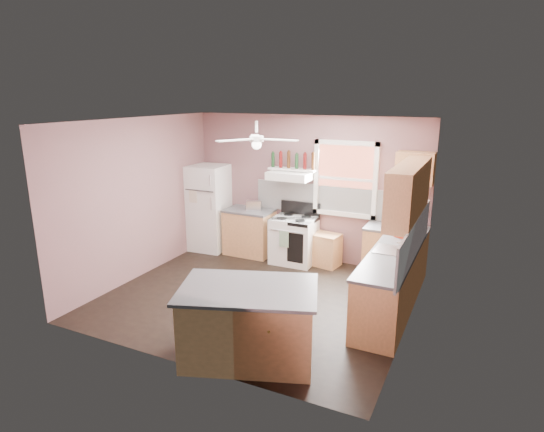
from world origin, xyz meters
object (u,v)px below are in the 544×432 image
at_px(refrigerator, 208,208).
at_px(cart, 324,250).
at_px(stove, 294,240).
at_px(island, 249,324).
at_px(toaster, 254,205).

distance_m(refrigerator, cart, 2.48).
bearing_deg(refrigerator, stove, -3.67).
distance_m(refrigerator, island, 4.12).
xyz_separation_m(stove, cart, (0.55, 0.11, -0.14)).
bearing_deg(toaster, cart, -21.29).
bearing_deg(island, stove, 83.78).
distance_m(refrigerator, stove, 1.91).
bearing_deg(refrigerator, toaster, 0.93).
bearing_deg(toaster, refrigerator, 162.38).
bearing_deg(island, refrigerator, 110.03).
relative_size(toaster, cart, 0.48).
height_order(refrigerator, toaster, refrigerator).
bearing_deg(refrigerator, cart, -1.24).
height_order(refrigerator, stove, refrigerator).
bearing_deg(cart, toaster, -169.26).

